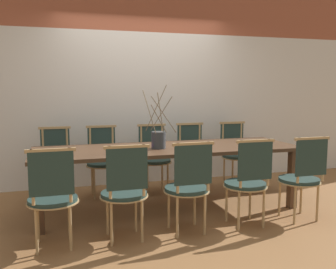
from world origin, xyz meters
TOP-DOWN VIEW (x-y plane):
  - ground_plane at (0.00, 0.00)m, footprint 16.00×16.00m
  - wall_rear at (0.00, 1.35)m, footprint 12.00×0.06m
  - dining_table at (0.00, 0.00)m, footprint 3.11×1.00m
  - chair_near_leftend at (-1.31, -0.81)m, footprint 0.46×0.46m
  - chair_near_left at (-0.66, -0.81)m, footprint 0.46×0.46m
  - chair_near_center at (-0.03, -0.81)m, footprint 0.46×0.46m
  - chair_near_right at (0.62, -0.81)m, footprint 0.46×0.46m
  - chair_near_rightend at (1.28, -0.81)m, footprint 0.46×0.46m
  - chair_far_leftend at (-1.28, 0.81)m, footprint 0.46×0.46m
  - chair_far_left at (-0.67, 0.81)m, footprint 0.46×0.46m
  - chair_far_center at (0.04, 0.81)m, footprint 0.46×0.46m
  - chair_far_right at (0.61, 0.81)m, footprint 0.46×0.46m
  - chair_far_rightend at (1.30, 0.81)m, footprint 0.46×0.46m
  - vase_centerpiece at (-0.13, -0.06)m, footprint 0.35×0.36m
  - book_stack at (-0.41, 0.00)m, footprint 0.25×0.21m

SIDE VIEW (x-z plane):
  - ground_plane at x=0.00m, z-range 0.00..0.00m
  - chair_near_leftend at x=-1.31m, z-range 0.03..0.97m
  - chair_near_left at x=-0.66m, z-range 0.03..0.97m
  - chair_near_center at x=-0.03m, z-range 0.03..0.97m
  - chair_near_right at x=0.62m, z-range 0.03..0.97m
  - chair_near_rightend at x=1.28m, z-range 0.03..0.97m
  - chair_far_leftend at x=-1.28m, z-range 0.03..0.97m
  - chair_far_left at x=-0.67m, z-range 0.03..0.97m
  - chair_far_center at x=0.04m, z-range 0.03..0.97m
  - chair_far_right at x=0.61m, z-range 0.03..0.97m
  - chair_far_rightend at x=1.30m, z-range 0.03..0.97m
  - dining_table at x=0.00m, z-range 0.30..1.04m
  - book_stack at x=-0.41m, z-range 0.75..0.77m
  - vase_centerpiece at x=-0.13m, z-range 0.49..1.22m
  - wall_rear at x=0.00m, z-range 0.00..3.20m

